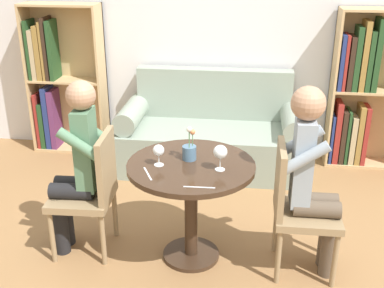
% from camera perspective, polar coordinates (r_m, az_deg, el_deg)
% --- Properties ---
extents(ground_plane, '(16.00, 16.00, 0.00)m').
position_cam_1_polar(ground_plane, '(3.54, -0.11, -13.11)').
color(ground_plane, olive).
extents(back_wall, '(5.20, 0.05, 2.70)m').
position_cam_1_polar(back_wall, '(4.87, 2.94, 14.23)').
color(back_wall, silver).
rests_on(back_wall, ground_plane).
extents(round_table, '(0.85, 0.85, 0.73)m').
position_cam_1_polar(round_table, '(3.24, -0.11, -4.98)').
color(round_table, '#382619').
rests_on(round_table, ground_plane).
extents(couch, '(1.76, 0.80, 0.92)m').
position_cam_1_polar(couch, '(4.74, 2.28, 0.92)').
color(couch, gray).
rests_on(couch, ground_plane).
extents(bookshelf_left, '(0.78, 0.28, 1.53)m').
position_cam_1_polar(bookshelf_left, '(5.23, -15.65, 7.20)').
color(bookshelf_left, tan).
rests_on(bookshelf_left, ground_plane).
extents(bookshelf_right, '(0.78, 0.28, 1.53)m').
position_cam_1_polar(bookshelf_right, '(4.94, 19.43, 5.71)').
color(bookshelf_right, tan).
rests_on(bookshelf_right, ground_plane).
extents(chair_left, '(0.44, 0.44, 0.90)m').
position_cam_1_polar(chair_left, '(3.43, -11.82, -5.19)').
color(chair_left, '#937A56').
rests_on(chair_left, ground_plane).
extents(chair_right, '(0.43, 0.43, 0.90)m').
position_cam_1_polar(chair_right, '(3.24, 12.26, -6.99)').
color(chair_right, '#937A56').
rests_on(chair_right, ground_plane).
extents(person_left, '(0.43, 0.35, 1.27)m').
position_cam_1_polar(person_left, '(3.38, -13.52, -2.53)').
color(person_left, black).
rests_on(person_left, ground_plane).
extents(person_right, '(0.42, 0.34, 1.29)m').
position_cam_1_polar(person_right, '(3.16, 14.10, -3.84)').
color(person_right, brown).
rests_on(person_right, ground_plane).
extents(wine_glass_left, '(0.08, 0.08, 0.14)m').
position_cam_1_polar(wine_glass_left, '(3.11, -3.99, -0.85)').
color(wine_glass_left, white).
rests_on(wine_glass_left, round_table).
extents(wine_glass_right, '(0.09, 0.09, 0.17)m').
position_cam_1_polar(wine_glass_right, '(3.04, 3.38, -1.04)').
color(wine_glass_right, white).
rests_on(wine_glass_right, round_table).
extents(flower_vase, '(0.09, 0.09, 0.24)m').
position_cam_1_polar(flower_vase, '(3.20, -0.30, -0.66)').
color(flower_vase, slate).
rests_on(flower_vase, round_table).
extents(knife_left_setting, '(0.09, 0.18, 0.00)m').
position_cam_1_polar(knife_left_setting, '(3.05, -5.27, -3.51)').
color(knife_left_setting, silver).
rests_on(knife_left_setting, round_table).
extents(fork_left_setting, '(0.19, 0.02, 0.00)m').
position_cam_1_polar(fork_left_setting, '(2.87, 0.87, -5.14)').
color(fork_left_setting, silver).
rests_on(fork_left_setting, round_table).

